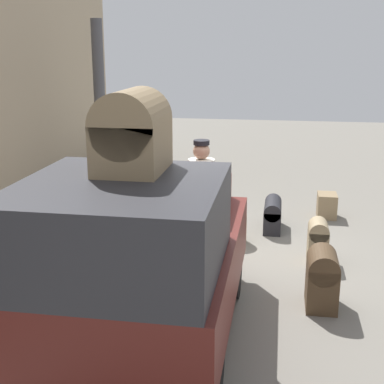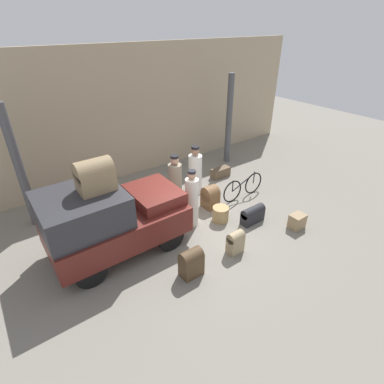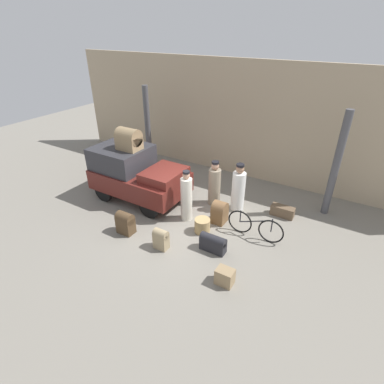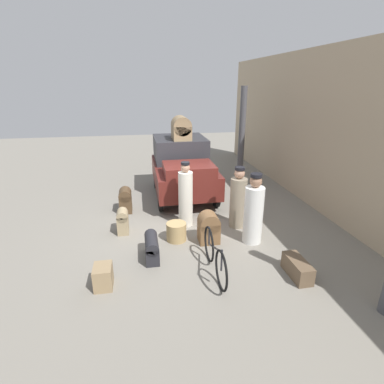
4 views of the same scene
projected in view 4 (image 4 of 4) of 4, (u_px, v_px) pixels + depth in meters
The scene contains 16 objects.
ground_plane at pixel (183, 223), 8.02m from camera, with size 30.00×30.00×0.00m, color gray.
station_building_facade at pixel (334, 135), 7.93m from camera, with size 16.00×0.15×4.50m.
canopy_pillar_left at pixel (242, 135), 11.14m from camera, with size 0.23×0.23×3.45m.
truck at pixel (182, 166), 9.75m from camera, with size 3.30×1.83×1.83m.
bicycle at pixel (215, 256), 5.79m from camera, with size 1.70×0.04×0.80m.
wicker_basket at pixel (176, 232), 7.10m from camera, with size 0.47×0.47×0.44m.
conductor_in_dark_uniform at pixel (186, 197), 7.68m from camera, with size 0.37×0.37×1.71m.
porter_carrying_trunk at pixel (238, 200), 7.63m from camera, with size 0.42×0.42×1.60m.
porter_lifting_near_truck at pixel (254, 212), 6.85m from camera, with size 0.44×0.44×1.67m.
trunk_wicker_pale at pixel (152, 247), 6.34m from camera, with size 0.74×0.28×0.51m.
suitcase_tan_flat at pixel (125, 200), 8.65m from camera, with size 0.50×0.35×0.70m.
trunk_large_brown at pixel (103, 277), 5.46m from camera, with size 0.43×0.33×0.42m.
trunk_barrel_dark at pixel (123, 221), 7.42m from camera, with size 0.40×0.27×0.62m.
trunk_umber_medium at pixel (297, 268), 5.77m from camera, with size 0.75×0.30×0.35m.
suitcase_small_leather at pixel (209, 227), 6.97m from camera, with size 0.42×0.47×0.74m.
trunk_on_truck_roof at pixel (181, 129), 9.49m from camera, with size 0.78×0.57×0.73m.
Camera 4 is at (7.17, -1.06, 3.53)m, focal length 28.00 mm.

